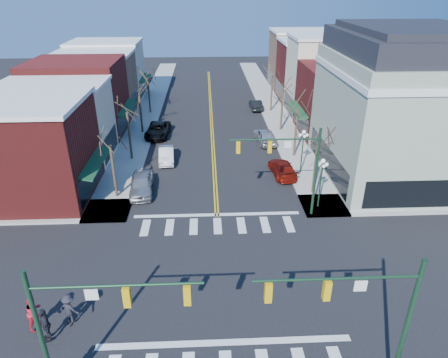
{
  "coord_description": "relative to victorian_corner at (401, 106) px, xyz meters",
  "views": [
    {
      "loc": [
        -0.69,
        -19.04,
        16.56
      ],
      "look_at": [
        0.59,
        8.47,
        2.8
      ],
      "focal_mm": 32.0,
      "sensor_mm": 36.0,
      "label": 1
    }
  ],
  "objects": [
    {
      "name": "bldg_left_stucco_b",
      "position": [
        -32.0,
        29.0,
        -2.56
      ],
      "size": [
        10.0,
        8.0,
        8.2
      ],
      "primitive_type": "cube",
      "color": "beige",
      "rests_on": "ground"
    },
    {
      "name": "car_right_far",
      "position": [
        -10.1,
        21.56,
        -5.97
      ],
      "size": [
        1.65,
        4.25,
        1.38
      ],
      "primitive_type": "imported",
      "rotation": [
        0.0,
        0.0,
        3.19
      ],
      "color": "black",
      "rests_on": "ground"
    },
    {
      "name": "tree_left_b",
      "position": [
        -24.9,
        4.5,
        -4.14
      ],
      "size": [
        0.24,
        0.24,
        5.04
      ],
      "primitive_type": "cylinder",
      "color": "#382B21",
      "rests_on": "ground"
    },
    {
      "name": "bldg_right_brick_a",
      "position": [
        -1.0,
        11.25,
        -2.66
      ],
      "size": [
        10.0,
        8.5,
        8.0
      ],
      "primitive_type": "cube",
      "color": "maroon",
      "rests_on": "ground"
    },
    {
      "name": "pedestrian_dark_b",
      "position": [
        -24.61,
        -17.4,
        -5.63
      ],
      "size": [
        1.3,
        1.05,
        1.76
      ],
      "primitive_type": "imported",
      "rotation": [
        0.0,
        0.0,
        2.74
      ],
      "color": "black",
      "rests_on": "sidewalk_left"
    },
    {
      "name": "pedestrian_dark_a",
      "position": [
        -25.46,
        -18.55,
        -5.52
      ],
      "size": [
        0.98,
        1.25,
        1.97
      ],
      "primitive_type": "imported",
      "rotation": [
        0.0,
        0.0,
        -1.06
      ],
      "color": "black",
      "rests_on": "sidewalk_left"
    },
    {
      "name": "bldg_left_brick_b",
      "position": [
        -32.0,
        13.0,
        -2.41
      ],
      "size": [
        10.0,
        9.0,
        8.5
      ],
      "primitive_type": "cube",
      "color": "maroon",
      "rests_on": "ground"
    },
    {
      "name": "ground",
      "position": [
        -16.5,
        -14.5,
        -6.66
      ],
      "size": [
        160.0,
        160.0,
        0.0
      ],
      "primitive_type": "plane",
      "color": "black",
      "rests_on": "ground"
    },
    {
      "name": "tree_left_a",
      "position": [
        -24.9,
        -3.5,
        -4.28
      ],
      "size": [
        0.24,
        0.24,
        4.76
      ],
      "primitive_type": "cylinder",
      "color": "#382B21",
      "rests_on": "ground"
    },
    {
      "name": "lamppost_corner",
      "position": [
        -8.3,
        -6.0,
        -3.7
      ],
      "size": [
        0.36,
        0.36,
        4.33
      ],
      "color": "#14331E",
      "rests_on": "ground"
    },
    {
      "name": "tree_right_c",
      "position": [
        -8.1,
        12.5,
        -4.24
      ],
      "size": [
        0.24,
        0.24,
        4.83
      ],
      "primitive_type": "cylinder",
      "color": "#382B21",
      "rests_on": "ground"
    },
    {
      "name": "car_left_near",
      "position": [
        -22.9,
        -2.71,
        -5.84
      ],
      "size": [
        2.35,
        4.95,
        1.64
      ],
      "primitive_type": "imported",
      "rotation": [
        0.0,
        0.0,
        0.09
      ],
      "color": "#A2A3A7",
      "rests_on": "ground"
    },
    {
      "name": "victorian_corner",
      "position": [
        0.0,
        0.0,
        0.0
      ],
      "size": [
        12.25,
        14.25,
        13.3
      ],
      "color": "#94A28C",
      "rests_on": "ground"
    },
    {
      "name": "pedestrian_red_b",
      "position": [
        -26.3,
        -17.72,
        -5.53
      ],
      "size": [
        0.95,
        1.1,
        1.95
      ],
      "primitive_type": "imported",
      "rotation": [
        0.0,
        0.0,
        1.32
      ],
      "color": "red",
      "rests_on": "sidewalk_left"
    },
    {
      "name": "tree_left_c",
      "position": [
        -24.9,
        12.5,
        -4.38
      ],
      "size": [
        0.24,
        0.24,
        4.55
      ],
      "primitive_type": "cylinder",
      "color": "#382B21",
      "rests_on": "ground"
    },
    {
      "name": "bldg_right_stucco",
      "position": [
        -1.0,
        19.0,
        -1.66
      ],
      "size": [
        10.0,
        7.0,
        10.0
      ],
      "primitive_type": "cube",
      "color": "beige",
      "rests_on": "ground"
    },
    {
      "name": "car_left_mid",
      "position": [
        -21.3,
        3.9,
        -5.97
      ],
      "size": [
        1.78,
        4.3,
        1.38
      ],
      "primitive_type": "imported",
      "rotation": [
        0.0,
        0.0,
        0.08
      ],
      "color": "silver",
      "rests_on": "ground"
    },
    {
      "name": "tree_right_a",
      "position": [
        -8.1,
        -3.5,
        -4.35
      ],
      "size": [
        0.24,
        0.24,
        4.62
      ],
      "primitive_type": "cylinder",
      "color": "#382B21",
      "rests_on": "ground"
    },
    {
      "name": "bldg_right_tan",
      "position": [
        -1.0,
        34.5,
        -2.16
      ],
      "size": [
        10.0,
        8.0,
        9.0
      ],
      "primitive_type": "cube",
      "color": "#9B7255",
      "rests_on": "ground"
    },
    {
      "name": "tree_right_b",
      "position": [
        -8.1,
        4.5,
        -4.07
      ],
      "size": [
        0.24,
        0.24,
        5.18
      ],
      "primitive_type": "cylinder",
      "color": "#382B21",
      "rests_on": "ground"
    },
    {
      "name": "bldg_right_brick_b",
      "position": [
        -1.0,
        26.5,
        -2.41
      ],
      "size": [
        10.0,
        8.0,
        8.5
      ],
      "primitive_type": "cube",
      "color": "maroon",
      "rests_on": "ground"
    },
    {
      "name": "car_left_far",
      "position": [
        -22.9,
        11.34,
        -5.9
      ],
      "size": [
        2.84,
        5.59,
        1.51
      ],
      "primitive_type": "imported",
      "rotation": [
        0.0,
        0.0,
        -0.06
      ],
      "color": "black",
      "rests_on": "ground"
    },
    {
      "name": "bldg_left_brick_a",
      "position": [
        -32.0,
        -2.75,
        -2.66
      ],
      "size": [
        10.0,
        8.5,
        8.0
      ],
      "primitive_type": "cube",
      "color": "maroon",
      "rests_on": "ground"
    },
    {
      "name": "tree_left_d",
      "position": [
        -24.9,
        20.5,
        -4.21
      ],
      "size": [
        0.24,
        0.24,
        4.9
      ],
      "primitive_type": "cylinder",
      "color": "#382B21",
      "rests_on": "ground"
    },
    {
      "name": "sidewalk_right",
      "position": [
        -7.75,
        5.5,
        -6.58
      ],
      "size": [
        3.5,
        70.0,
        0.15
      ],
      "primitive_type": "cube",
      "color": "#9E9B93",
      "rests_on": "ground"
    },
    {
      "name": "bldg_left_tan",
      "position": [
        -32.0,
        21.25,
        -2.76
      ],
      "size": [
        10.0,
        7.5,
        7.8
      ],
      "primitive_type": "cube",
      "color": "#9B7255",
      "rests_on": "ground"
    },
    {
      "name": "sidewalk_left",
      "position": [
        -25.25,
        5.5,
        -6.58
      ],
      "size": [
        3.5,
        70.0,
        0.15
      ],
      "primitive_type": "cube",
      "color": "#9E9B93",
      "rests_on": "ground"
    },
    {
      "name": "traffic_mast_near_left",
      "position": [
        -22.05,
        -21.9,
        -1.95
      ],
      "size": [
        6.6,
        0.28,
        7.2
      ],
      "color": "#14331E",
      "rests_on": "ground"
    },
    {
      "name": "traffic_mast_far_right",
      "position": [
        -10.95,
        -7.1,
        -1.95
      ],
      "size": [
        6.6,
        0.28,
        7.2
      ],
      "color": "#14331E",
      "rests_on": "ground"
    },
    {
      "name": "car_right_near",
      "position": [
        -10.1,
        0.17,
        -5.96
      ],
      "size": [
        2.33,
        4.93,
        1.39
      ],
      "primitive_type": "imported",
      "rotation": [
        0.0,
        0.0,
        3.22
      ],
      "color": "maroon",
      "rests_on": "ground"
    },
    {
      "name": "tree_right_d",
      "position": [
        -8.1,
        20.5,
        -4.17
      ],
      "size": [
        0.24,
        0.24,
        4.97
      ],
      "primitive_type": "cylinder",
      "color": "#382B21",
      "rests_on": "ground"
    },
    {
      "name": "lamppost_midblock",
      "position": [
        -8.3,
        0.5,
        -3.7
      ],
      "size": [
        0.36,
        0.36,
        4.33
      ],
      "color": "#14331E",
      "rests_on": "ground"
    },
    {
      "name": "traffic_mast_near_right",
      "position": [
        -10.95,
        -21.9,
        -1.95
      ],
      "size": [
        6.6,
        0.28,
        7.2
      ],
      "color": "#14331E",
      "rests_on": "ground"
    },
    {
      "name": "car_right_mid",
      "position": [
        -10.6,
        8.59,
        -5.84
      ],
      "size": [
        2.52,
        5.03,
        1.64
      ],
      "primitive_type": "imported",
      "rotation": [
        0.0,
        0.0,
        3.26
      ],
      "color": "#BABABF",
      "rests_on": "ground"
    },
    {
      "name": "bldg_left_stucco_a",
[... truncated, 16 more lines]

